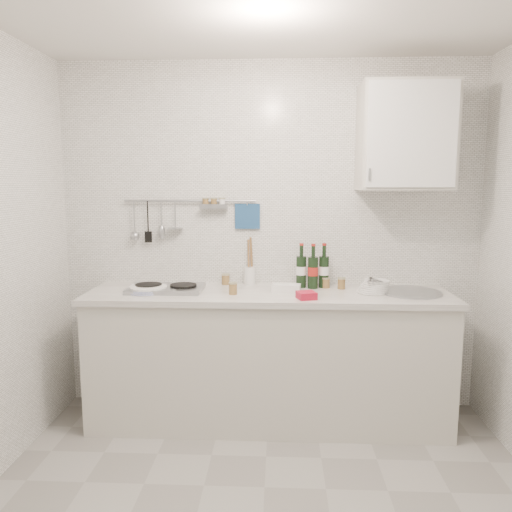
{
  "coord_description": "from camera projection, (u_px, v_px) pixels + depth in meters",
  "views": [
    {
      "loc": [
        0.07,
        -2.2,
        1.64
      ],
      "look_at": [
        -0.08,
        0.9,
        1.19
      ],
      "focal_mm": 35.0,
      "sensor_mm": 36.0,
      "label": 1
    }
  ],
  "objects": [
    {
      "name": "jar_a",
      "position": [
        226.0,
        279.0,
        3.6
      ],
      "size": [
        0.06,
        0.06,
        0.08
      ],
      "rotation": [
        0.0,
        0.0,
        -0.2
      ],
      "color": "brown",
      "rests_on": "counter"
    },
    {
      "name": "butter_dish",
      "position": [
        286.0,
        288.0,
        3.34
      ],
      "size": [
        0.2,
        0.12,
        0.06
      ],
      "primitive_type": "cube",
      "rotation": [
        0.0,
        0.0,
        -0.14
      ],
      "color": "white",
      "rests_on": "counter"
    },
    {
      "name": "plate_stack_hob",
      "position": [
        147.0,
        289.0,
        3.36
      ],
      "size": [
        0.27,
        0.27,
        0.04
      ],
      "rotation": [
        0.0,
        0.0,
        0.19
      ],
      "color": "#4E5EB2",
      "rests_on": "counter"
    },
    {
      "name": "jar_c",
      "position": [
        341.0,
        283.0,
        3.45
      ],
      "size": [
        0.06,
        0.06,
        0.08
      ],
      "rotation": [
        0.0,
        0.0,
        0.08
      ],
      "color": "brown",
      "rests_on": "counter"
    },
    {
      "name": "wine_bottles",
      "position": [
        313.0,
        266.0,
        3.48
      ],
      "size": [
        0.23,
        0.11,
        0.31
      ],
      "rotation": [
        0.0,
        0.0,
        0.04
      ],
      "color": "black",
      "rests_on": "counter"
    },
    {
      "name": "back_wall",
      "position": [
        270.0,
        238.0,
        3.62
      ],
      "size": [
        3.0,
        0.02,
        2.5
      ],
      "primitive_type": "cube",
      "color": "silver",
      "rests_on": "floor"
    },
    {
      "name": "jar_d",
      "position": [
        233.0,
        288.0,
        3.28
      ],
      "size": [
        0.06,
        0.06,
        0.08
      ],
      "rotation": [
        0.0,
        0.0,
        -0.07
      ],
      "color": "brown",
      "rests_on": "counter"
    },
    {
      "name": "wall_cabinet",
      "position": [
        405.0,
        137.0,
        3.3
      ],
      "size": [
        0.6,
        0.38,
        0.7
      ],
      "color": "beige",
      "rests_on": "back_wall"
    },
    {
      "name": "jar_b",
      "position": [
        326.0,
        282.0,
        3.49
      ],
      "size": [
        0.06,
        0.06,
        0.07
      ],
      "rotation": [
        0.0,
        0.0,
        0.15
      ],
      "color": "brown",
      "rests_on": "counter"
    },
    {
      "name": "plate_stack_sink",
      "position": [
        374.0,
        286.0,
        3.34
      ],
      "size": [
        0.22,
        0.21,
        0.09
      ],
      "rotation": [
        0.0,
        0.0,
        0.03
      ],
      "color": "white",
      "rests_on": "counter"
    },
    {
      "name": "wall_rail",
      "position": [
        187.0,
        214.0,
        3.59
      ],
      "size": [
        0.98,
        0.09,
        0.34
      ],
      "color": "#93969B",
      "rests_on": "back_wall"
    },
    {
      "name": "utensil_crock",
      "position": [
        250.0,
        273.0,
        3.61
      ],
      "size": [
        0.08,
        0.08,
        0.34
      ],
      "rotation": [
        0.0,
        0.0,
        -0.19
      ],
      "color": "white",
      "rests_on": "counter"
    },
    {
      "name": "strawberry_punnet",
      "position": [
        306.0,
        295.0,
        3.15
      ],
      "size": [
        0.14,
        0.14,
        0.05
      ],
      "primitive_type": "cube",
      "rotation": [
        0.0,
        0.0,
        0.3
      ],
      "color": "red",
      "rests_on": "counter"
    },
    {
      "name": "counter",
      "position": [
        269.0,
        361.0,
        3.44
      ],
      "size": [
        2.44,
        0.64,
        0.96
      ],
      "color": "beige",
      "rests_on": "floor"
    }
  ]
}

